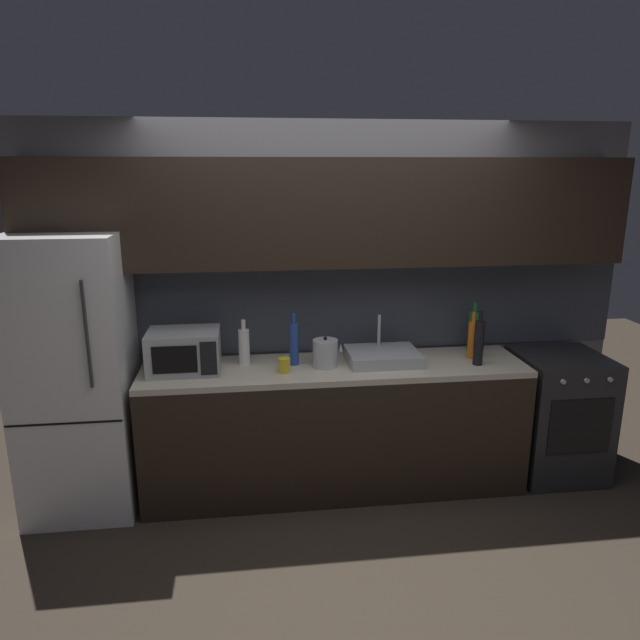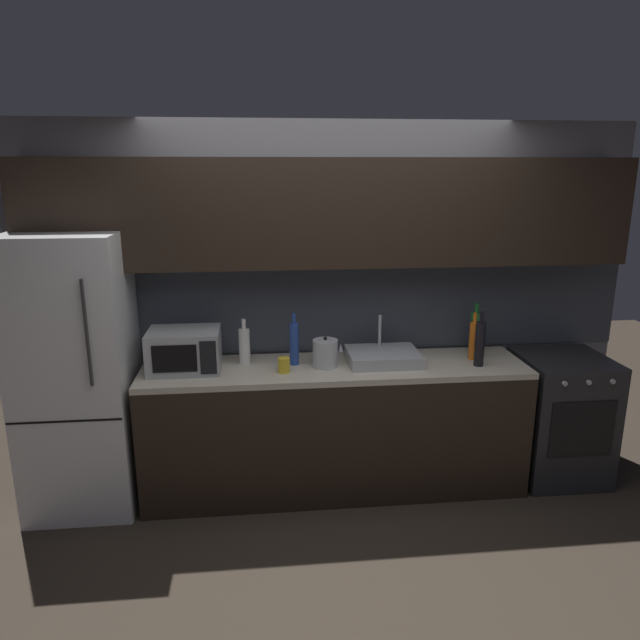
{
  "view_description": "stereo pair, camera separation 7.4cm",
  "coord_description": "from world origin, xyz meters",
  "px_view_note": "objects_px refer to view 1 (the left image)",
  "views": [
    {
      "loc": [
        -0.57,
        -2.78,
        2.2
      ],
      "look_at": [
        -0.1,
        0.9,
        1.22
      ],
      "focal_mm": 32.87,
      "sensor_mm": 36.0,
      "label": 1
    },
    {
      "loc": [
        -0.5,
        -2.79,
        2.2
      ],
      "look_at": [
        -0.1,
        0.9,
        1.22
      ],
      "focal_mm": 32.87,
      "sensor_mm": 36.0,
      "label": 2
    }
  ],
  "objects_px": {
    "microwave": "(184,351)",
    "wine_bottle_orange": "(472,339)",
    "wine_bottle_white": "(244,346)",
    "mug_yellow": "(284,365)",
    "wine_bottle_dark": "(479,342)",
    "wine_bottle_green": "(473,331)",
    "kettle": "(325,353)",
    "oven_range": "(557,415)",
    "refrigerator": "(76,375)",
    "wine_bottle_blue": "(294,343)"
  },
  "relations": [
    {
      "from": "wine_bottle_blue",
      "to": "wine_bottle_dark",
      "type": "height_order",
      "value": "wine_bottle_dark"
    },
    {
      "from": "refrigerator",
      "to": "wine_bottle_dark",
      "type": "height_order",
      "value": "refrigerator"
    },
    {
      "from": "kettle",
      "to": "wine_bottle_orange",
      "type": "height_order",
      "value": "wine_bottle_orange"
    },
    {
      "from": "refrigerator",
      "to": "wine_bottle_white",
      "type": "bearing_deg",
      "value": 5.7
    },
    {
      "from": "wine_bottle_blue",
      "to": "refrigerator",
      "type": "bearing_deg",
      "value": -177.8
    },
    {
      "from": "wine_bottle_blue",
      "to": "wine_bottle_orange",
      "type": "xyz_separation_m",
      "value": [
        1.24,
        -0.02,
        -0.01
      ]
    },
    {
      "from": "microwave",
      "to": "refrigerator",
      "type": "bearing_deg",
      "value": -178.45
    },
    {
      "from": "oven_range",
      "to": "wine_bottle_dark",
      "type": "height_order",
      "value": "wine_bottle_dark"
    },
    {
      "from": "wine_bottle_green",
      "to": "wine_bottle_dark",
      "type": "bearing_deg",
      "value": -104.84
    },
    {
      "from": "wine_bottle_white",
      "to": "wine_bottle_orange",
      "type": "bearing_deg",
      "value": -2.55
    },
    {
      "from": "wine_bottle_blue",
      "to": "wine_bottle_green",
      "type": "xyz_separation_m",
      "value": [
        1.3,
        0.13,
        0.0
      ]
    },
    {
      "from": "refrigerator",
      "to": "wine_bottle_orange",
      "type": "xyz_separation_m",
      "value": [
        2.63,
        0.04,
        0.13
      ]
    },
    {
      "from": "mug_yellow",
      "to": "microwave",
      "type": "bearing_deg",
      "value": 169.94
    },
    {
      "from": "refrigerator",
      "to": "wine_bottle_green",
      "type": "relative_size",
      "value": 5.02
    },
    {
      "from": "wine_bottle_dark",
      "to": "wine_bottle_orange",
      "type": "relative_size",
      "value": 1.12
    },
    {
      "from": "wine_bottle_white",
      "to": "mug_yellow",
      "type": "distance_m",
      "value": 0.33
    },
    {
      "from": "refrigerator",
      "to": "wine_bottle_dark",
      "type": "xyz_separation_m",
      "value": [
        2.62,
        -0.1,
        0.15
      ]
    },
    {
      "from": "refrigerator",
      "to": "wine_bottle_dark",
      "type": "distance_m",
      "value": 2.63
    },
    {
      "from": "oven_range",
      "to": "wine_bottle_blue",
      "type": "relative_size",
      "value": 2.53
    },
    {
      "from": "microwave",
      "to": "wine_bottle_orange",
      "type": "height_order",
      "value": "wine_bottle_orange"
    },
    {
      "from": "refrigerator",
      "to": "wine_bottle_green",
      "type": "xyz_separation_m",
      "value": [
        2.7,
        0.18,
        0.15
      ]
    },
    {
      "from": "microwave",
      "to": "wine_bottle_orange",
      "type": "xyz_separation_m",
      "value": [
        1.95,
        0.02,
        0.0
      ]
    },
    {
      "from": "microwave",
      "to": "wine_bottle_orange",
      "type": "relative_size",
      "value": 1.4
    },
    {
      "from": "kettle",
      "to": "mug_yellow",
      "type": "height_order",
      "value": "kettle"
    },
    {
      "from": "microwave",
      "to": "wine_bottle_white",
      "type": "height_order",
      "value": "wine_bottle_white"
    },
    {
      "from": "wine_bottle_white",
      "to": "refrigerator",
      "type": "bearing_deg",
      "value": -174.3
    },
    {
      "from": "microwave",
      "to": "wine_bottle_dark",
      "type": "bearing_deg",
      "value": -3.55
    },
    {
      "from": "wine_bottle_dark",
      "to": "wine_bottle_white",
      "type": "height_order",
      "value": "wine_bottle_dark"
    },
    {
      "from": "refrigerator",
      "to": "wine_bottle_blue",
      "type": "height_order",
      "value": "refrigerator"
    },
    {
      "from": "kettle",
      "to": "wine_bottle_dark",
      "type": "distance_m",
      "value": 1.03
    },
    {
      "from": "oven_range",
      "to": "mug_yellow",
      "type": "height_order",
      "value": "mug_yellow"
    },
    {
      "from": "kettle",
      "to": "mug_yellow",
      "type": "distance_m",
      "value": 0.3
    },
    {
      "from": "wine_bottle_green",
      "to": "wine_bottle_white",
      "type": "distance_m",
      "value": 1.64
    },
    {
      "from": "oven_range",
      "to": "microwave",
      "type": "height_order",
      "value": "microwave"
    },
    {
      "from": "wine_bottle_green",
      "to": "wine_bottle_white",
      "type": "bearing_deg",
      "value": -177.25
    },
    {
      "from": "wine_bottle_green",
      "to": "refrigerator",
      "type": "bearing_deg",
      "value": -176.09
    },
    {
      "from": "refrigerator",
      "to": "oven_range",
      "type": "xyz_separation_m",
      "value": [
        3.3,
        -0.0,
        -0.46
      ]
    },
    {
      "from": "microwave",
      "to": "wine_bottle_blue",
      "type": "distance_m",
      "value": 0.72
    },
    {
      "from": "wine_bottle_dark",
      "to": "microwave",
      "type": "bearing_deg",
      "value": 176.45
    },
    {
      "from": "wine_bottle_dark",
      "to": "kettle",
      "type": "bearing_deg",
      "value": 174.99
    },
    {
      "from": "wine_bottle_orange",
      "to": "mug_yellow",
      "type": "xyz_separation_m",
      "value": [
        -1.31,
        -0.13,
        -0.09
      ]
    },
    {
      "from": "microwave",
      "to": "kettle",
      "type": "xyz_separation_m",
      "value": [
        0.92,
        -0.03,
        -0.04
      ]
    },
    {
      "from": "wine_bottle_dark",
      "to": "mug_yellow",
      "type": "xyz_separation_m",
      "value": [
        -1.3,
        0.01,
        -0.11
      ]
    },
    {
      "from": "refrigerator",
      "to": "wine_bottle_white",
      "type": "distance_m",
      "value": 1.08
    },
    {
      "from": "wine_bottle_white",
      "to": "mug_yellow",
      "type": "height_order",
      "value": "wine_bottle_white"
    },
    {
      "from": "mug_yellow",
      "to": "wine_bottle_blue",
      "type": "bearing_deg",
      "value": 62.51
    },
    {
      "from": "oven_range",
      "to": "wine_bottle_dark",
      "type": "bearing_deg",
      "value": -171.47
    },
    {
      "from": "wine_bottle_blue",
      "to": "wine_bottle_dark",
      "type": "relative_size",
      "value": 0.96
    },
    {
      "from": "refrigerator",
      "to": "wine_bottle_orange",
      "type": "height_order",
      "value": "refrigerator"
    },
    {
      "from": "refrigerator",
      "to": "kettle",
      "type": "bearing_deg",
      "value": -0.45
    }
  ]
}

